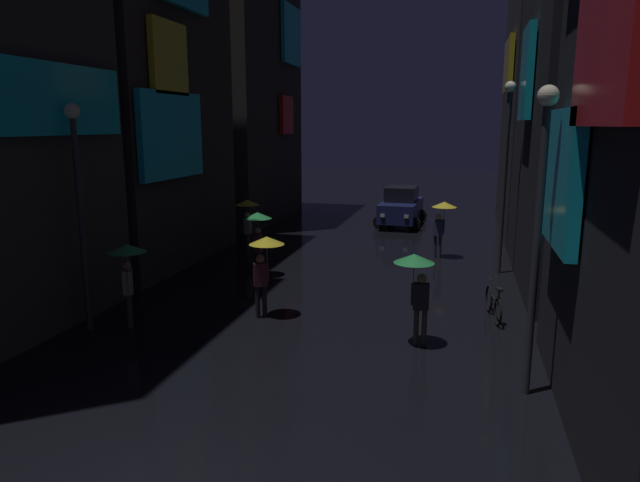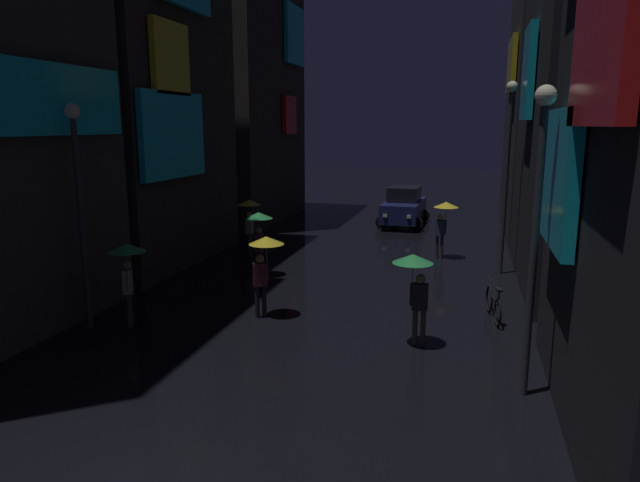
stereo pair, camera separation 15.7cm
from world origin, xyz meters
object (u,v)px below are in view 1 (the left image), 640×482
object	(u,v)px
streetlamp_right_near	(539,208)
pedestrian_midstreet_left_yellow	(442,214)
pedestrian_foreground_right_yellow	(265,254)
pedestrian_midstreet_centre_green	(258,226)
streetlamp_left_near	(79,191)
car_distant	(401,207)
bicycle_parked_at_storefront	(493,304)
pedestrian_near_crossing_green	(416,274)
pedestrian_far_right_green	(127,262)
pedestrian_foreground_left_yellow	(248,212)
streetlamp_right_far	(506,158)

from	to	relation	value
streetlamp_right_near	pedestrian_midstreet_left_yellow	bearing A→B (deg)	100.40
pedestrian_foreground_right_yellow	pedestrian_midstreet_centre_green	bearing A→B (deg)	112.68
pedestrian_midstreet_left_yellow	streetlamp_left_near	size ratio (longest dim) A/B	0.39
car_distant	streetlamp_left_near	bearing A→B (deg)	-109.31
pedestrian_midstreet_centre_green	car_distant	world-z (taller)	pedestrian_midstreet_centre_green
bicycle_parked_at_storefront	pedestrian_midstreet_centre_green	bearing A→B (deg)	161.43
pedestrian_near_crossing_green	bicycle_parked_at_storefront	world-z (taller)	pedestrian_near_crossing_green
pedestrian_far_right_green	streetlamp_right_near	distance (m)	9.29
pedestrian_foreground_left_yellow	streetlamp_left_near	distance (m)	8.72
pedestrian_foreground_left_yellow	streetlamp_left_near	world-z (taller)	streetlamp_left_near
pedestrian_near_crossing_green	pedestrian_midstreet_centre_green	world-z (taller)	same
bicycle_parked_at_storefront	streetlamp_left_near	size ratio (longest dim) A/B	0.34
pedestrian_foreground_left_yellow	bicycle_parked_at_storefront	world-z (taller)	pedestrian_foreground_left_yellow
pedestrian_midstreet_centre_green	streetlamp_right_near	world-z (taller)	streetlamp_right_near
pedestrian_foreground_right_yellow	car_distant	world-z (taller)	pedestrian_foreground_right_yellow
pedestrian_near_crossing_green	car_distant	xyz separation A→B (m)	(-1.99, 15.71, -0.74)
pedestrian_midstreet_centre_green	bicycle_parked_at_storefront	world-z (taller)	pedestrian_midstreet_centre_green
streetlamp_right_near	streetlamp_left_near	bearing A→B (deg)	174.04
car_distant	streetlamp_left_near	world-z (taller)	streetlamp_left_near
pedestrian_foreground_left_yellow	streetlamp_left_near	bearing A→B (deg)	-95.68
pedestrian_midstreet_centre_green	car_distant	xyz separation A→B (m)	(3.48, 10.92, -0.74)
pedestrian_foreground_left_yellow	pedestrian_midstreet_centre_green	xyz separation A→B (m)	(1.47, -2.89, 0.00)
streetlamp_left_near	streetlamp_right_far	world-z (taller)	streetlamp_right_far
pedestrian_midstreet_left_yellow	car_distant	size ratio (longest dim) A/B	0.50
pedestrian_foreground_right_yellow	pedestrian_midstreet_centre_green	xyz separation A→B (m)	(-1.57, 3.76, 0.00)
pedestrian_midstreet_left_yellow	streetlamp_left_near	xyz separation A→B (m)	(-8.01, -9.78, 1.71)
pedestrian_near_crossing_green	bicycle_parked_at_storefront	distance (m)	3.23
pedestrian_far_right_green	car_distant	world-z (taller)	pedestrian_far_right_green
pedestrian_foreground_left_yellow	streetlamp_right_far	world-z (taller)	streetlamp_right_far
pedestrian_far_right_green	pedestrian_midstreet_centre_green	distance (m)	5.52
pedestrian_midstreet_left_yellow	pedestrian_foreground_left_yellow	bearing A→B (deg)	-169.95
pedestrian_foreground_left_yellow	pedestrian_foreground_right_yellow	bearing A→B (deg)	-65.41
pedestrian_foreground_left_yellow	streetlamp_left_near	size ratio (longest dim) A/B	0.39
pedestrian_near_crossing_green	pedestrian_foreground_right_yellow	size ratio (longest dim) A/B	1.00
pedestrian_near_crossing_green	pedestrian_foreground_right_yellow	world-z (taller)	same
bicycle_parked_at_storefront	streetlamp_right_far	size ratio (longest dim) A/B	0.29
pedestrian_near_crossing_green	streetlamp_left_near	distance (m)	8.02
pedestrian_midstreet_centre_green	streetlamp_right_far	xyz separation A→B (m)	(7.68, 2.39, 2.17)
bicycle_parked_at_storefront	streetlamp_right_near	world-z (taller)	streetlamp_right_near
pedestrian_near_crossing_green	pedestrian_far_right_green	bearing A→B (deg)	-175.23
pedestrian_midstreet_left_yellow	streetlamp_left_near	distance (m)	12.76
pedestrian_midstreet_centre_green	streetlamp_left_near	size ratio (longest dim) A/B	0.39
streetlamp_left_near	bicycle_parked_at_storefront	bearing A→B (deg)	18.29
streetlamp_right_near	pedestrian_near_crossing_green	bearing A→B (deg)	139.68
pedestrian_near_crossing_green	bicycle_parked_at_storefront	bearing A→B (deg)	52.28
streetlamp_right_near	pedestrian_midstreet_centre_green	bearing A→B (deg)	139.05
car_distant	streetlamp_right_far	xyz separation A→B (m)	(4.20, -8.53, 2.92)
pedestrian_foreground_left_yellow	bicycle_parked_at_storefront	distance (m)	10.34
pedestrian_foreground_left_yellow	pedestrian_midstreet_centre_green	bearing A→B (deg)	-63.01
pedestrian_near_crossing_green	car_distant	size ratio (longest dim) A/B	0.50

